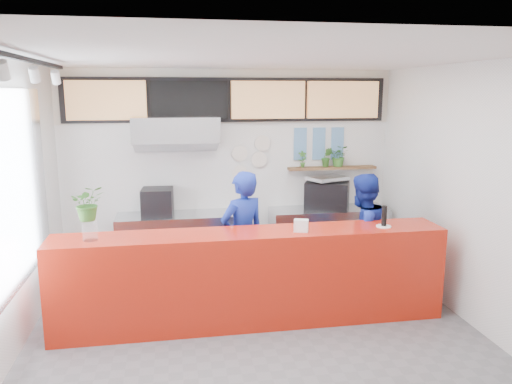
# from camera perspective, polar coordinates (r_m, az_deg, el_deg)

# --- Properties ---
(floor) EXTENTS (5.00, 5.00, 0.00)m
(floor) POSITION_cam_1_polar(r_m,az_deg,el_deg) (5.73, 0.20, -16.30)
(floor) COLOR slate
(floor) RESTS_ON ground
(ceiling) EXTENTS (5.00, 5.00, 0.00)m
(ceiling) POSITION_cam_1_polar(r_m,az_deg,el_deg) (5.09, 0.23, 15.16)
(ceiling) COLOR silver
(wall_back) EXTENTS (5.00, 0.00, 5.00)m
(wall_back) POSITION_cam_1_polar(r_m,az_deg,el_deg) (7.65, -3.02, 2.58)
(wall_back) COLOR white
(wall_back) RESTS_ON ground
(wall_left) EXTENTS (0.00, 5.00, 5.00)m
(wall_left) POSITION_cam_1_polar(r_m,az_deg,el_deg) (5.39, -27.01, -2.35)
(wall_left) COLOR white
(wall_left) RESTS_ON ground
(wall_right) EXTENTS (0.00, 5.00, 5.00)m
(wall_right) POSITION_cam_1_polar(r_m,az_deg,el_deg) (6.15, 23.83, -0.52)
(wall_right) COLOR white
(wall_right) RESTS_ON ground
(service_counter) EXTENTS (4.50, 0.60, 1.10)m
(service_counter) POSITION_cam_1_polar(r_m,az_deg,el_deg) (5.87, -0.48, -9.74)
(service_counter) COLOR red
(service_counter) RESTS_ON ground
(cream_band) EXTENTS (5.00, 0.02, 0.80)m
(cream_band) POSITION_cam_1_polar(r_m,az_deg,el_deg) (7.55, -3.10, 10.85)
(cream_band) COLOR beige
(cream_band) RESTS_ON wall_back
(prep_bench) EXTENTS (1.80, 0.60, 0.90)m
(prep_bench) POSITION_cam_1_polar(r_m,az_deg,el_deg) (7.54, -8.75, -5.86)
(prep_bench) COLOR #B2B5BA
(prep_bench) RESTS_ON ground
(panini_oven) EXTENTS (0.47, 0.47, 0.40)m
(panini_oven) POSITION_cam_1_polar(r_m,az_deg,el_deg) (7.38, -11.19, -1.12)
(panini_oven) COLOR black
(panini_oven) RESTS_ON prep_bench
(extraction_hood) EXTENTS (1.20, 0.70, 0.35)m
(extraction_hood) POSITION_cam_1_polar(r_m,az_deg,el_deg) (7.17, -9.15, 7.11)
(extraction_hood) COLOR #B2B5BA
(extraction_hood) RESTS_ON ceiling
(hood_lip) EXTENTS (1.20, 0.69, 0.31)m
(hood_lip) POSITION_cam_1_polar(r_m,az_deg,el_deg) (7.19, -9.10, 5.52)
(hood_lip) COLOR #B2B5BA
(hood_lip) RESTS_ON ceiling
(right_bench) EXTENTS (1.80, 0.60, 0.90)m
(right_bench) POSITION_cam_1_polar(r_m,az_deg,el_deg) (7.90, 8.23, -5.04)
(right_bench) COLOR #B2B5BA
(right_bench) RESTS_ON ground
(espresso_machine) EXTENTS (0.78, 0.68, 0.42)m
(espresso_machine) POSITION_cam_1_polar(r_m,az_deg,el_deg) (7.73, 8.11, -0.37)
(espresso_machine) COLOR black
(espresso_machine) RESTS_ON right_bench
(espresso_tray) EXTENTS (0.68, 0.58, 0.05)m
(espresso_tray) POSITION_cam_1_polar(r_m,az_deg,el_deg) (7.68, 8.17, 1.59)
(espresso_tray) COLOR silver
(espresso_tray) RESTS_ON espresso_machine
(herb_shelf) EXTENTS (1.40, 0.18, 0.04)m
(herb_shelf) POSITION_cam_1_polar(r_m,az_deg,el_deg) (7.89, 8.69, 2.74)
(herb_shelf) COLOR brown
(herb_shelf) RESTS_ON wall_back
(menu_board_far_left) EXTENTS (1.10, 0.10, 0.55)m
(menu_board_far_left) POSITION_cam_1_polar(r_m,az_deg,el_deg) (7.44, -16.72, 10.01)
(menu_board_far_left) COLOR tan
(menu_board_far_left) RESTS_ON wall_back
(menu_board_mid_left) EXTENTS (1.10, 0.10, 0.55)m
(menu_board_mid_left) POSITION_cam_1_polar(r_m,az_deg,el_deg) (7.39, -7.61, 10.37)
(menu_board_mid_left) COLOR black
(menu_board_mid_left) RESTS_ON wall_back
(menu_board_mid_right) EXTENTS (1.10, 0.10, 0.55)m
(menu_board_mid_right) POSITION_cam_1_polar(r_m,az_deg,el_deg) (7.53, 1.39, 10.48)
(menu_board_mid_right) COLOR tan
(menu_board_mid_right) RESTS_ON wall_back
(menu_board_far_right) EXTENTS (1.10, 0.10, 0.55)m
(menu_board_far_right) POSITION_cam_1_polar(r_m,az_deg,el_deg) (7.83, 9.89, 10.35)
(menu_board_far_right) COLOR tan
(menu_board_far_right) RESTS_ON wall_back
(soffit) EXTENTS (4.80, 0.04, 0.65)m
(soffit) POSITION_cam_1_polar(r_m,az_deg,el_deg) (7.52, -3.07, 10.47)
(soffit) COLOR black
(soffit) RESTS_ON wall_back
(window_pane) EXTENTS (0.04, 2.20, 1.90)m
(window_pane) POSITION_cam_1_polar(r_m,az_deg,el_deg) (5.62, -26.01, 0.35)
(window_pane) COLOR silver
(window_pane) RESTS_ON wall_left
(window_frame) EXTENTS (0.03, 2.30, 2.00)m
(window_frame) POSITION_cam_1_polar(r_m,az_deg,el_deg) (5.62, -25.82, 0.35)
(window_frame) COLOR #B2B5BA
(window_frame) RESTS_ON wall_left
(track_rail) EXTENTS (0.05, 2.40, 0.04)m
(track_rail) POSITION_cam_1_polar(r_m,az_deg,el_deg) (5.16, -24.11, 13.49)
(track_rail) COLOR black
(track_rail) RESTS_ON ceiling
(dec_plate_a) EXTENTS (0.24, 0.03, 0.24)m
(dec_plate_a) POSITION_cam_1_polar(r_m,az_deg,el_deg) (7.60, -1.89, 4.44)
(dec_plate_a) COLOR silver
(dec_plate_a) RESTS_ON wall_back
(dec_plate_b) EXTENTS (0.24, 0.03, 0.24)m
(dec_plate_b) POSITION_cam_1_polar(r_m,az_deg,el_deg) (7.66, 0.35, 3.74)
(dec_plate_b) COLOR silver
(dec_plate_b) RESTS_ON wall_back
(dec_plate_c) EXTENTS (0.24, 0.03, 0.24)m
(dec_plate_c) POSITION_cam_1_polar(r_m,az_deg,el_deg) (7.64, -1.87, 2.21)
(dec_plate_c) COLOR silver
(dec_plate_c) RESTS_ON wall_back
(dec_plate_d) EXTENTS (0.24, 0.03, 0.24)m
(dec_plate_d) POSITION_cam_1_polar(r_m,az_deg,el_deg) (7.64, 0.72, 5.61)
(dec_plate_d) COLOR silver
(dec_plate_d) RESTS_ON wall_back
(photo_frame_a) EXTENTS (0.20, 0.02, 0.25)m
(photo_frame_a) POSITION_cam_1_polar(r_m,az_deg,el_deg) (7.77, 5.09, 6.40)
(photo_frame_a) COLOR #598CBF
(photo_frame_a) RESTS_ON wall_back
(photo_frame_b) EXTENTS (0.20, 0.02, 0.25)m
(photo_frame_b) POSITION_cam_1_polar(r_m,az_deg,el_deg) (7.85, 7.22, 6.41)
(photo_frame_b) COLOR #598CBF
(photo_frame_b) RESTS_ON wall_back
(photo_frame_c) EXTENTS (0.20, 0.02, 0.25)m
(photo_frame_c) POSITION_cam_1_polar(r_m,az_deg,el_deg) (7.94, 9.31, 6.41)
(photo_frame_c) COLOR #598CBF
(photo_frame_c) RESTS_ON wall_back
(photo_frame_d) EXTENTS (0.20, 0.02, 0.25)m
(photo_frame_d) POSITION_cam_1_polar(r_m,az_deg,el_deg) (7.80, 5.06, 4.57)
(photo_frame_d) COLOR #598CBF
(photo_frame_d) RESTS_ON wall_back
(photo_frame_e) EXTENTS (0.20, 0.02, 0.25)m
(photo_frame_e) POSITION_cam_1_polar(r_m,az_deg,el_deg) (7.88, 7.18, 4.60)
(photo_frame_e) COLOR #598CBF
(photo_frame_e) RESTS_ON wall_back
(photo_frame_f) EXTENTS (0.20, 0.02, 0.25)m
(photo_frame_f) POSITION_cam_1_polar(r_m,az_deg,el_deg) (7.97, 9.25, 4.62)
(photo_frame_f) COLOR #598CBF
(photo_frame_f) RESTS_ON wall_back
(staff_center) EXTENTS (0.74, 0.64, 1.71)m
(staff_center) POSITION_cam_1_polar(r_m,az_deg,el_deg) (6.30, -1.53, -5.31)
(staff_center) COLOR navy
(staff_center) RESTS_ON ground
(staff_right) EXTENTS (0.99, 0.91, 1.65)m
(staff_right) POSITION_cam_1_polar(r_m,az_deg,el_deg) (6.63, 11.93, -5.00)
(staff_right) COLOR navy
(staff_right) RESTS_ON ground
(herb_a) EXTENTS (0.14, 0.11, 0.26)m
(herb_a) POSITION_cam_1_polar(r_m,az_deg,el_deg) (7.74, 5.34, 3.77)
(herb_a) COLOR #356C25
(herb_a) RESTS_ON herb_shelf
(herb_b) EXTENTS (0.20, 0.17, 0.30)m
(herb_b) POSITION_cam_1_polar(r_m,az_deg,el_deg) (7.84, 8.10, 3.96)
(herb_b) COLOR #356C25
(herb_b) RESTS_ON herb_shelf
(herb_c) EXTENTS (0.37, 0.35, 0.33)m
(herb_c) POSITION_cam_1_polar(r_m,az_deg,el_deg) (7.90, 9.48, 4.09)
(herb_c) COLOR #356C25
(herb_c) RESTS_ON herb_shelf
(glass_vase) EXTENTS (0.16, 0.16, 0.20)m
(glass_vase) POSITION_cam_1_polar(r_m,az_deg,el_deg) (5.64, -18.44, -4.29)
(glass_vase) COLOR white
(glass_vase) RESTS_ON service_counter
(basil_vase) EXTENTS (0.40, 0.37, 0.38)m
(basil_vase) POSITION_cam_1_polar(r_m,az_deg,el_deg) (5.57, -18.64, -1.20)
(basil_vase) COLOR #356C25
(basil_vase) RESTS_ON glass_vase
(napkin_holder) EXTENTS (0.19, 0.15, 0.14)m
(napkin_holder) POSITION_cam_1_polar(r_m,az_deg,el_deg) (5.71, 5.19, -3.84)
(napkin_holder) COLOR white
(napkin_holder) RESTS_ON service_counter
(white_plate) EXTENTS (0.22, 0.22, 0.01)m
(white_plate) POSITION_cam_1_polar(r_m,az_deg,el_deg) (6.09, 14.38, -3.82)
(white_plate) COLOR white
(white_plate) RESTS_ON service_counter
(pepper_mill) EXTENTS (0.07, 0.07, 0.24)m
(pepper_mill) POSITION_cam_1_polar(r_m,az_deg,el_deg) (6.05, 14.44, -2.65)
(pepper_mill) COLOR black
(pepper_mill) RESTS_ON white_plate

